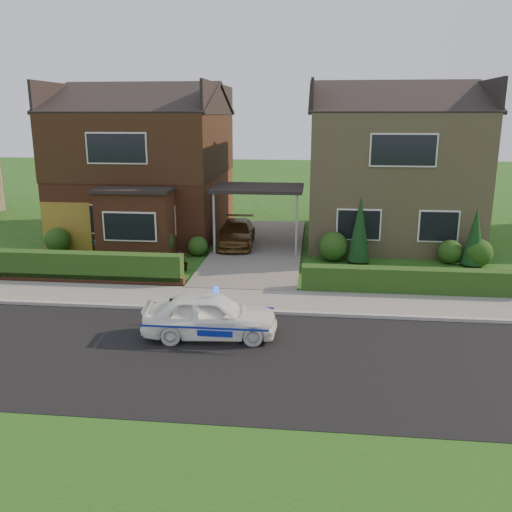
# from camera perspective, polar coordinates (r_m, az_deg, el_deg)

# --- Properties ---
(ground) EXTENTS (120.00, 120.00, 0.00)m
(ground) POSITION_cam_1_polar(r_m,az_deg,el_deg) (13.53, -4.74, -10.51)
(ground) COLOR #1A4813
(ground) RESTS_ON ground
(road) EXTENTS (60.00, 6.00, 0.02)m
(road) POSITION_cam_1_polar(r_m,az_deg,el_deg) (13.53, -4.74, -10.51)
(road) COLOR black
(road) RESTS_ON ground
(kerb) EXTENTS (60.00, 0.16, 0.12)m
(kerb) POSITION_cam_1_polar(r_m,az_deg,el_deg) (16.28, -2.70, -5.79)
(kerb) COLOR #9E9993
(kerb) RESTS_ON ground
(sidewalk) EXTENTS (60.00, 2.00, 0.10)m
(sidewalk) POSITION_cam_1_polar(r_m,az_deg,el_deg) (17.26, -2.16, -4.61)
(sidewalk) COLOR slate
(sidewalk) RESTS_ON ground
(grass_verge) EXTENTS (60.00, 4.00, 0.01)m
(grass_verge) POSITION_cam_1_polar(r_m,az_deg,el_deg) (9.38, -11.02, -23.40)
(grass_verge) COLOR #1A4813
(grass_verge) RESTS_ON ground
(driveway) EXTENTS (3.80, 12.00, 0.12)m
(driveway) POSITION_cam_1_polar(r_m,az_deg,el_deg) (23.83, 0.26, 0.86)
(driveway) COLOR #666059
(driveway) RESTS_ON ground
(house_left) EXTENTS (7.50, 9.53, 7.25)m
(house_left) POSITION_cam_1_polar(r_m,az_deg,el_deg) (27.25, -11.45, 10.31)
(house_left) COLOR brown
(house_left) RESTS_ON ground
(house_right) EXTENTS (7.50, 8.06, 7.25)m
(house_right) POSITION_cam_1_polar(r_m,az_deg,el_deg) (26.30, 13.84, 9.71)
(house_right) COLOR #9B875F
(house_right) RESTS_ON ground
(carport_link) EXTENTS (3.80, 3.00, 2.77)m
(carport_link) POSITION_cam_1_polar(r_m,az_deg,el_deg) (23.30, 0.25, 7.04)
(carport_link) COLOR black
(carport_link) RESTS_ON ground
(garage_door) EXTENTS (2.20, 0.10, 2.10)m
(garage_door) POSITION_cam_1_polar(r_m,az_deg,el_deg) (24.87, -19.29, 2.95)
(garage_door) COLOR olive
(garage_door) RESTS_ON ground
(dwarf_wall) EXTENTS (7.70, 0.25, 0.36)m
(dwarf_wall) POSITION_cam_1_polar(r_m,az_deg,el_deg) (19.96, -18.36, -2.30)
(dwarf_wall) COLOR brown
(dwarf_wall) RESTS_ON ground
(hedge_left) EXTENTS (7.50, 0.55, 0.90)m
(hedge_left) POSITION_cam_1_polar(r_m,az_deg,el_deg) (20.14, -18.15, -2.67)
(hedge_left) COLOR #173711
(hedge_left) RESTS_ON ground
(hedge_right) EXTENTS (7.50, 0.55, 0.80)m
(hedge_right) POSITION_cam_1_polar(r_m,az_deg,el_deg) (18.59, 16.45, -3.96)
(hedge_right) COLOR #173711
(hedge_right) RESTS_ON ground
(shrub_left_far) EXTENTS (1.08, 1.08, 1.08)m
(shrub_left_far) POSITION_cam_1_polar(r_m,az_deg,el_deg) (24.68, -20.16, 1.58)
(shrub_left_far) COLOR #173711
(shrub_left_far) RESTS_ON ground
(shrub_left_mid) EXTENTS (1.32, 1.32, 1.32)m
(shrub_left_mid) POSITION_cam_1_polar(r_m,az_deg,el_deg) (22.83, -10.23, 1.56)
(shrub_left_mid) COLOR #173711
(shrub_left_mid) RESTS_ON ground
(shrub_left_near) EXTENTS (0.84, 0.84, 0.84)m
(shrub_left_near) POSITION_cam_1_polar(r_m,az_deg,el_deg) (22.77, -6.13, 1.06)
(shrub_left_near) COLOR #173711
(shrub_left_near) RESTS_ON ground
(shrub_right_near) EXTENTS (1.20, 1.20, 1.20)m
(shrub_right_near) POSITION_cam_1_polar(r_m,az_deg,el_deg) (22.03, 8.12, 1.01)
(shrub_right_near) COLOR #173711
(shrub_right_near) RESTS_ON ground
(shrub_right_mid) EXTENTS (0.96, 0.96, 0.96)m
(shrub_right_mid) POSITION_cam_1_polar(r_m,az_deg,el_deg) (22.79, 19.74, 0.43)
(shrub_right_mid) COLOR #173711
(shrub_right_mid) RESTS_ON ground
(shrub_right_far) EXTENTS (1.08, 1.08, 1.08)m
(shrub_right_far) POSITION_cam_1_polar(r_m,az_deg,el_deg) (22.75, 22.37, 0.31)
(shrub_right_far) COLOR #173711
(shrub_right_far) RESTS_ON ground
(conifer_a) EXTENTS (0.90, 0.90, 2.60)m
(conifer_a) POSITION_cam_1_polar(r_m,az_deg,el_deg) (21.74, 10.84, 2.60)
(conifer_a) COLOR black
(conifer_a) RESTS_ON ground
(conifer_b) EXTENTS (0.90, 0.90, 2.20)m
(conifer_b) POSITION_cam_1_polar(r_m,az_deg,el_deg) (22.57, 22.02, 1.70)
(conifer_b) COLOR black
(conifer_b) RESTS_ON ground
(police_car) EXTENTS (3.26, 3.65, 1.37)m
(police_car) POSITION_cam_1_polar(r_m,az_deg,el_deg) (14.43, -4.84, -6.27)
(police_car) COLOR white
(police_car) RESTS_ON ground
(driveway_car) EXTENTS (1.77, 3.86, 1.09)m
(driveway_car) POSITION_cam_1_polar(r_m,az_deg,el_deg) (23.99, -2.07, 2.43)
(driveway_car) COLOR brown
(driveway_car) RESTS_ON driveway
(potted_plant_a) EXTENTS (0.49, 0.37, 0.84)m
(potted_plant_a) POSITION_cam_1_polar(r_m,az_deg,el_deg) (23.19, -16.19, 0.80)
(potted_plant_a) COLOR gray
(potted_plant_a) RESTS_ON ground
(potted_plant_b) EXTENTS (0.48, 0.46, 0.69)m
(potted_plant_b) POSITION_cam_1_polar(r_m,az_deg,el_deg) (21.80, -16.82, -0.32)
(potted_plant_b) COLOR gray
(potted_plant_b) RESTS_ON ground
(potted_plant_c) EXTENTS (0.44, 0.44, 0.73)m
(potted_plant_c) POSITION_cam_1_polar(r_m,az_deg,el_deg) (20.63, -7.76, -0.59)
(potted_plant_c) COLOR gray
(potted_plant_c) RESTS_ON ground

